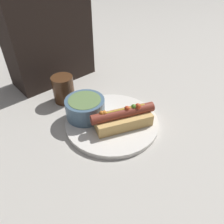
{
  "coord_description": "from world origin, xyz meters",
  "views": [
    {
      "loc": [
        -0.32,
        -0.36,
        0.43
      ],
      "look_at": [
        0.0,
        0.0,
        0.04
      ],
      "focal_mm": 35.0,
      "sensor_mm": 36.0,
      "label": 1
    }
  ],
  "objects_px": {
    "soup_bowl": "(85,107)",
    "drinking_glass": "(63,89)",
    "hot_dog": "(123,118)",
    "spoon": "(88,124)",
    "seated_diner": "(47,30)"
  },
  "relations": [
    {
      "from": "seated_diner",
      "to": "soup_bowl",
      "type": "bearing_deg",
      "value": -102.0
    },
    {
      "from": "drinking_glass",
      "to": "seated_diner",
      "type": "bearing_deg",
      "value": 70.79
    },
    {
      "from": "drinking_glass",
      "to": "seated_diner",
      "type": "height_order",
      "value": "seated_diner"
    },
    {
      "from": "soup_bowl",
      "to": "seated_diner",
      "type": "relative_size",
      "value": 0.27
    },
    {
      "from": "hot_dog",
      "to": "seated_diner",
      "type": "height_order",
      "value": "seated_diner"
    },
    {
      "from": "soup_bowl",
      "to": "drinking_glass",
      "type": "bearing_deg",
      "value": 87.42
    },
    {
      "from": "soup_bowl",
      "to": "drinking_glass",
      "type": "distance_m",
      "value": 0.13
    },
    {
      "from": "drinking_glass",
      "to": "soup_bowl",
      "type": "bearing_deg",
      "value": -92.58
    },
    {
      "from": "hot_dog",
      "to": "soup_bowl",
      "type": "distance_m",
      "value": 0.12
    },
    {
      "from": "drinking_glass",
      "to": "seated_diner",
      "type": "relative_size",
      "value": 0.21
    },
    {
      "from": "soup_bowl",
      "to": "spoon",
      "type": "height_order",
      "value": "soup_bowl"
    },
    {
      "from": "hot_dog",
      "to": "spoon",
      "type": "bearing_deg",
      "value": 160.78
    },
    {
      "from": "soup_bowl",
      "to": "hot_dog",
      "type": "bearing_deg",
      "value": -62.75
    },
    {
      "from": "soup_bowl",
      "to": "spoon",
      "type": "relative_size",
      "value": 0.98
    },
    {
      "from": "drinking_glass",
      "to": "seated_diner",
      "type": "xyz_separation_m",
      "value": [
        0.05,
        0.16,
        0.14
      ]
    }
  ]
}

